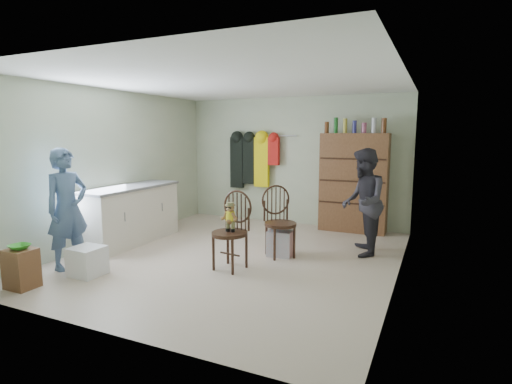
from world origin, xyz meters
The scene contains 13 objects.
ground_plane centered at (0.00, 0.00, 0.00)m, with size 5.00×5.00×0.00m, color beige.
room_walls centered at (0.00, 0.53, 1.58)m, with size 5.00×5.00×5.00m.
counter centered at (-1.95, 0.00, 0.47)m, with size 0.64×1.86×0.94m.
stool centered at (-1.71, -2.09, 0.23)m, with size 0.33×0.28×0.47m, color brown.
bowl centered at (-1.71, -2.09, 0.49)m, with size 0.22×0.22×0.05m, color green.
plastic_tub centered at (-1.36, -1.46, 0.18)m, with size 0.38×0.37×0.37m, color white.
chair_front centered at (0.20, -0.45, 0.59)m, with size 0.52×0.52×1.04m.
chair_far centered at (0.55, 0.35, 0.56)m, with size 0.65×0.65×1.04m.
striped_bag centered at (0.59, 0.33, 0.19)m, with size 0.36×0.28×0.38m, color #E57772.
person_left centered at (-1.80, -1.34, 0.80)m, with size 0.59×0.39×1.61m, color #455D7F.
person_right centered at (1.66, 0.90, 0.79)m, with size 0.77×0.60×1.58m, color #2D2B33.
dresser centered at (1.25, 2.30, 0.91)m, with size 1.20×0.39×2.08m.
coat_rack centered at (-0.83, 2.38, 1.25)m, with size 1.42×0.12×1.09m.
Camera 1 is at (2.64, -5.01, 1.79)m, focal length 28.00 mm.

